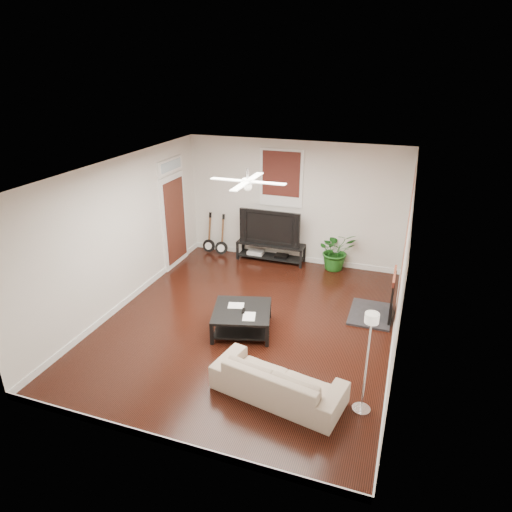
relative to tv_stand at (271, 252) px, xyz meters
The scene contains 14 objects.
room 3.05m from the tv_stand, 80.60° to the right, with size 5.01×6.01×2.81m.
brick_accent 3.64m from the tv_stand, 31.12° to the right, with size 0.02×2.20×2.80m, color #AA4737.
fireplace 3.21m from the tv_stand, 33.79° to the right, with size 0.80×1.10×0.92m, color black.
window_back 1.74m from the tv_stand, 49.87° to the left, with size 1.00×0.06×1.30m, color #3E1110.
door_left 2.41m from the tv_stand, 156.25° to the right, with size 0.08×1.00×2.50m, color white.
tv_stand is the anchor object (origin of this frame).
tv 0.63m from the tv_stand, 90.00° to the left, with size 1.43×0.19×0.82m, color black.
coffee_table 3.08m from the tv_stand, 81.88° to the right, with size 0.98×0.98×0.41m, color black.
sofa 4.72m from the tv_stand, 71.32° to the right, with size 1.85×0.72×0.54m, color tan.
floor_lamp 5.14m from the tv_stand, 58.65° to the right, with size 0.25×0.25×1.51m, color silver, non-canonical shape.
potted_plant 1.54m from the tv_stand, ahead, with size 0.82×0.71×0.91m, color #1C5C1A.
guitar_left 1.61m from the tv_stand, behind, with size 0.31×0.22×1.00m, color black, non-canonical shape.
guitar_right 1.27m from the tv_stand, behind, with size 0.31×0.22×1.00m, color black, non-canonical shape.
ceiling_fan 3.69m from the tv_stand, 80.60° to the right, with size 1.24×1.24×0.32m, color white, non-canonical shape.
Camera 1 is at (2.42, -6.55, 4.33)m, focal length 31.55 mm.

